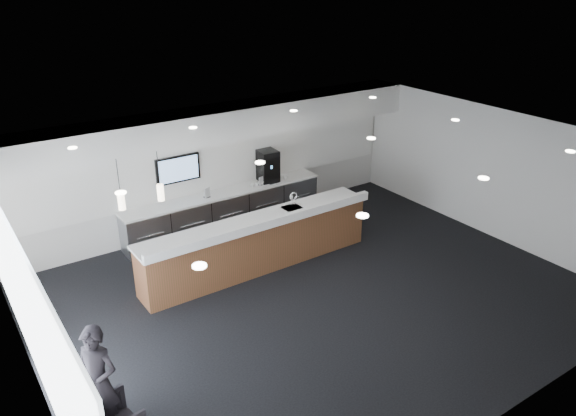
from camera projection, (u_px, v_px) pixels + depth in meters
ground at (316, 296)px, 10.88m from camera, size 10.00×10.00×0.00m
ceiling at (319, 148)px, 9.67m from camera, size 10.00×8.00×0.02m
back_wall at (216, 166)px, 13.30m from camera, size 10.00×0.02×3.00m
left_wall at (27, 315)px, 7.70m from camera, size 0.02×8.00×3.00m
right_wall at (492, 173)px, 12.85m from camera, size 0.02×8.00×3.00m
soffit_bulkhead at (223, 123)px, 12.50m from camera, size 10.00×0.90×0.70m
alcove_panel at (216, 162)px, 13.24m from camera, size 9.80×0.06×1.40m
window_blinds_wall at (30, 314)px, 7.72m from camera, size 0.04×7.36×2.55m
back_credenza at (225, 210)px, 13.44m from camera, size 5.06×0.66×0.95m
wall_tv at (178, 169)px, 12.66m from camera, size 1.05×0.08×0.62m
pendant_left at (174, 204)px, 9.34m from camera, size 0.12×0.12×0.30m
pendant_right at (134, 213)px, 8.98m from camera, size 0.12×0.12×0.30m
ceiling_can_lights at (319, 150)px, 9.68m from camera, size 7.00×5.00×0.02m
service_counter at (258, 243)px, 11.68m from camera, size 5.22×0.90×1.49m
coffee_machine at (268, 166)px, 13.80m from camera, size 0.49×0.60×0.78m
info_sign_left at (207, 193)px, 12.90m from camera, size 0.16×0.07×0.23m
info_sign_right at (261, 181)px, 13.62m from camera, size 0.16×0.07×0.21m
lounge_guest at (98, 381)px, 7.47m from camera, size 0.69×0.72×1.66m
cup_0 at (286, 177)px, 14.03m from camera, size 0.09×0.09×0.08m
cup_1 at (281, 178)px, 13.96m from camera, size 0.13×0.13×0.08m
cup_2 at (276, 180)px, 13.89m from camera, size 0.11×0.11×0.08m
cup_3 at (272, 181)px, 13.82m from camera, size 0.12×0.12×0.08m
cup_4 at (267, 182)px, 13.74m from camera, size 0.12×0.12×0.08m
cup_5 at (262, 183)px, 13.67m from camera, size 0.10×0.10×0.08m
cup_6 at (257, 184)px, 13.60m from camera, size 0.13×0.13×0.08m
cup_7 at (252, 185)px, 13.53m from camera, size 0.10×0.10×0.08m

